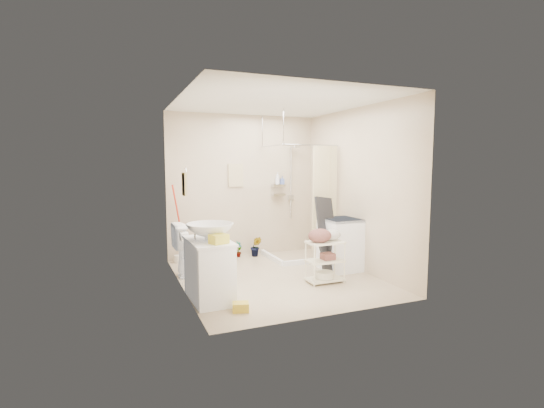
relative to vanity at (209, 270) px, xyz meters
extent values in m
plane|color=#C1B091|center=(1.16, 0.57, -0.38)|extent=(3.20, 3.20, 0.00)
cube|color=silver|center=(1.16, 0.57, 2.22)|extent=(2.80, 3.20, 0.04)
cube|color=beige|center=(1.16, 2.17, 0.92)|extent=(2.80, 0.04, 2.60)
cube|color=beige|center=(1.16, -1.03, 0.92)|extent=(2.80, 0.04, 2.60)
cube|color=beige|center=(-0.24, 0.57, 0.92)|extent=(0.04, 3.20, 2.60)
cube|color=beige|center=(2.56, 0.57, 0.92)|extent=(0.04, 3.20, 2.60)
cube|color=white|center=(0.00, 0.00, 0.00)|extent=(0.52, 0.89, 0.77)
imported|color=silver|center=(0.03, 0.02, 0.49)|extent=(0.73, 0.73, 0.20)
cube|color=yellow|center=(0.06, -0.28, 0.44)|extent=(0.25, 0.22, 0.11)
cube|color=yellow|center=(0.25, -0.53, -0.31)|extent=(0.32, 0.28, 0.15)
imported|color=white|center=(0.12, 1.15, 0.02)|extent=(0.80, 0.47, 0.82)
imported|color=brown|center=(1.01, 2.02, -0.23)|extent=(0.19, 0.18, 0.30)
imported|color=brown|center=(1.33, 1.96, -0.20)|extent=(0.26, 0.24, 0.37)
cube|color=beige|center=(1.01, 2.15, 1.12)|extent=(0.28, 0.03, 0.42)
imported|color=silver|center=(1.82, 2.10, 1.05)|extent=(0.10, 0.10, 0.23)
imported|color=#485DA0|center=(1.91, 2.08, 1.01)|extent=(0.08, 0.08, 0.16)
cube|color=white|center=(2.30, 0.60, 0.03)|extent=(0.58, 0.60, 0.84)
camera|label=1|loc=(-1.08, -4.78, 1.34)|focal=26.00mm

